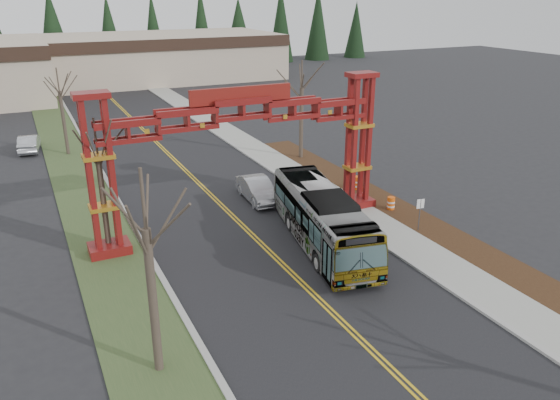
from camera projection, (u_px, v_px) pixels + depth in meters
road at (208, 192)px, 39.23m from camera, size 12.00×110.00×0.02m
lane_line_left at (206, 192)px, 39.17m from camera, size 0.12×100.00×0.01m
lane_line_right at (209, 192)px, 39.27m from camera, size 0.12×100.00×0.01m
curb_right at (284, 179)px, 41.69m from camera, size 0.30×110.00×0.15m
sidewalk_right at (301, 177)px, 42.28m from camera, size 2.60×110.00×0.14m
landscape_strip at (466, 247)px, 30.73m from camera, size 2.60×50.00×0.12m
grass_median at (92, 210)px, 35.98m from camera, size 4.00×110.00×0.08m
curb_left at (121, 205)px, 36.71m from camera, size 0.30×110.00×0.15m
gateway_arch at (242, 132)px, 31.19m from camera, size 18.20×1.60×8.90m
retail_building_east at (156, 57)px, 88.21m from camera, size 38.00×20.30×7.00m
conifer_treeline at (81, 34)px, 93.32m from camera, size 116.10×5.60×13.00m
transit_bus at (322, 218)px, 30.66m from camera, size 4.87×11.92×3.24m
silver_sedan at (257, 189)px, 37.48m from camera, size 1.92×4.85×1.57m
parked_car_far_a at (29, 143)px, 48.95m from camera, size 2.09×4.71×1.50m
bare_tree_median_near at (146, 230)px, 18.79m from camera, size 3.36×3.36×8.13m
bare_tree_median_mid at (98, 157)px, 28.29m from camera, size 3.07×3.07×7.57m
bare_tree_median_far at (59, 91)px, 46.26m from camera, size 2.96×2.96×7.54m
bare_tree_right_far at (302, 88)px, 45.00m from camera, size 3.35×3.35×8.29m
street_sign at (420, 209)px, 32.28m from camera, size 0.48×0.11×2.10m
barrel_south at (391, 204)px, 35.80m from camera, size 0.51×0.51×0.95m
barrel_mid at (364, 194)px, 37.58m from camera, size 0.53×0.53×0.98m
barrel_north at (357, 184)px, 39.40m from camera, size 0.58×0.58×1.07m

